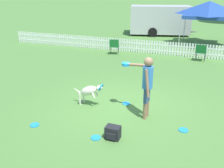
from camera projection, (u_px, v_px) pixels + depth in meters
name	position (u px, v px, depth m)	size (l,w,h in m)	color
ground_plane	(125.00, 107.00, 7.70)	(240.00, 240.00, 0.00)	#4C7A38
handler_person	(146.00, 80.00, 6.73)	(0.99, 0.73, 1.75)	#8C664C
leaping_dog	(89.00, 91.00, 7.66)	(1.08, 0.36, 0.78)	beige
frisbee_near_handler	(183.00, 130.00, 6.43)	(0.24, 0.24, 0.02)	#1E8CD8
frisbee_near_dog	(96.00, 138.00, 6.10)	(0.24, 0.24, 0.02)	#1E8CD8
frisbee_midfield	(35.00, 125.00, 6.66)	(0.24, 0.24, 0.02)	#1E8CD8
frisbee_far_scatter	(126.00, 103.00, 7.92)	(0.24, 0.24, 0.02)	#1E8CD8
backpack_on_grass	(113.00, 133.00, 6.04)	(0.35, 0.29, 0.33)	black
picket_fence	(165.00, 48.00, 13.66)	(19.84, 0.04, 0.74)	white
folding_chair_blue_left	(114.00, 45.00, 13.69)	(0.63, 0.64, 0.86)	#333338
folding_chair_center	(201.00, 51.00, 12.40)	(0.54, 0.56, 0.86)	#333338
canopy_tent_main	(209.00, 9.00, 15.30)	(2.98, 2.98, 2.73)	#B2B2B2
equipment_trailer	(160.00, 19.00, 19.54)	(5.45, 3.36, 2.20)	#B7B7B7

